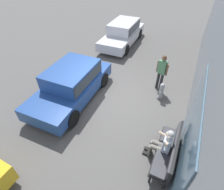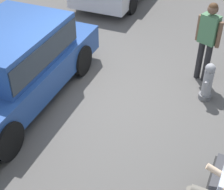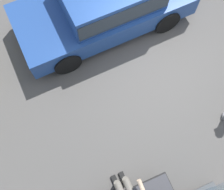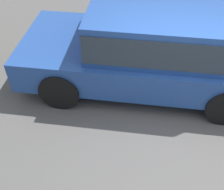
{
  "view_description": "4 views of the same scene",
  "coord_description": "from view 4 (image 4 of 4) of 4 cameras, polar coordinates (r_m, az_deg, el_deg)",
  "views": [
    {
      "loc": [
        5.29,
        2.6,
        5.17
      ],
      "look_at": [
        0.99,
        0.55,
        1.1
      ],
      "focal_mm": 28.0,
      "sensor_mm": 36.0,
      "label": 1
    },
    {
      "loc": [
        4.88,
        2.6,
        4.26
      ],
      "look_at": [
        1.0,
        0.81,
        1.01
      ],
      "focal_mm": 55.0,
      "sensor_mm": 36.0,
      "label": 2
    },
    {
      "loc": [
        2.24,
        2.6,
        6.21
      ],
      "look_at": [
        1.45,
        0.77,
        0.89
      ],
      "focal_mm": 45.0,
      "sensor_mm": 36.0,
      "label": 3
    },
    {
      "loc": [
        0.58,
        2.6,
        3.44
      ],
      "look_at": [
        0.99,
        0.29,
        1.22
      ],
      "focal_mm": 45.0,
      "sensor_mm": 36.0,
      "label": 4
    }
  ],
  "objects": [
    {
      "name": "ground_plane",
      "position": [
        4.35,
        13.81,
        -10.7
      ],
      "size": [
        60.0,
        60.0,
        0.0
      ],
      "primitive_type": "plane",
      "color": "#565451"
    },
    {
      "name": "parked_car_mid",
      "position": [
        4.88,
        7.88,
        10.28
      ],
      "size": [
        4.36,
        2.06,
        1.46
      ],
      "color": "#23478E",
      "rests_on": "ground_plane"
    }
  ]
}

